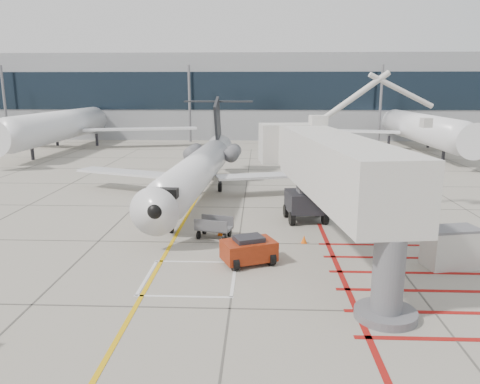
{
  "coord_description": "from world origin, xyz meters",
  "views": [
    {
      "loc": [
        1.12,
        -21.02,
        8.56
      ],
      "look_at": [
        0.0,
        6.0,
        2.5
      ],
      "focal_mm": 35.0,
      "sensor_mm": 36.0,
      "label": 1
    }
  ],
  "objects": [
    {
      "name": "ground_power_unit",
      "position": [
        10.48,
        0.92,
        0.98
      ],
      "size": [
        2.73,
        1.94,
        1.96
      ],
      "primitive_type": null,
      "rotation": [
        0.0,
        0.0,
        0.21
      ],
      "color": "beige",
      "rests_on": "ground_plane"
    },
    {
      "name": "cone_side",
      "position": [
        3.68,
        4.14,
        0.23
      ],
      "size": [
        0.33,
        0.33,
        0.46
      ],
      "primitive_type": "cone",
      "color": "#F35F0C",
      "rests_on": "ground_plane"
    },
    {
      "name": "bg_aircraft_c",
      "position": [
        22.83,
        46.0,
        5.69
      ],
      "size": [
        34.15,
        37.95,
        11.38
      ],
      "primitive_type": null,
      "color": "silver",
      "rests_on": "ground_plane"
    },
    {
      "name": "jet_bridge",
      "position": [
        5.03,
        2.4,
        4.07
      ],
      "size": [
        12.27,
        21.46,
        8.14
      ],
      "primitive_type": null,
      "rotation": [
        0.0,
        0.0,
        0.13
      ],
      "color": "silver",
      "rests_on": "ground_plane"
    },
    {
      "name": "baggage_cart",
      "position": [
        -1.46,
        4.9,
        0.63
      ],
      "size": [
        2.25,
        1.73,
        1.26
      ],
      "primitive_type": null,
      "rotation": [
        0.0,
        0.0,
        -0.26
      ],
      "color": "#4F4F53",
      "rests_on": "ground_plane"
    },
    {
      "name": "terminal_building",
      "position": [
        10.0,
        70.0,
        7.0
      ],
      "size": [
        180.0,
        28.0,
        14.0
      ],
      "primitive_type": "cube",
      "color": "gray",
      "rests_on": "ground_plane"
    },
    {
      "name": "regional_jet",
      "position": [
        -3.77,
        12.39,
        3.73
      ],
      "size": [
        24.02,
        29.6,
        7.46
      ],
      "primitive_type": null,
      "rotation": [
        0.0,
        0.0,
        -0.05
      ],
      "color": "silver",
      "rests_on": "ground_plane"
    },
    {
      "name": "terminal_glass_band",
      "position": [
        10.0,
        55.95,
        8.0
      ],
      "size": [
        180.0,
        0.1,
        6.0
      ],
      "primitive_type": "cube",
      "color": "black",
      "rests_on": "ground_plane"
    },
    {
      "name": "cone_nose",
      "position": [
        -1.15,
        5.4,
        0.22
      ],
      "size": [
        0.32,
        0.32,
        0.44
      ],
      "primitive_type": "cone",
      "color": "#FF600D",
      "rests_on": "ground_plane"
    },
    {
      "name": "pushback_tug",
      "position": [
        0.64,
        0.91,
        0.74
      ],
      "size": [
        2.97,
        2.46,
        1.49
      ],
      "primitive_type": null,
      "rotation": [
        0.0,
        0.0,
        0.4
      ],
      "color": "maroon",
      "rests_on": "ground_plane"
    },
    {
      "name": "ground_plane",
      "position": [
        0.0,
        0.0,
        0.0
      ],
      "size": [
        260.0,
        260.0,
        0.0
      ],
      "primitive_type": "plane",
      "color": "gray",
      "rests_on": "ground"
    },
    {
      "name": "bg_aircraft_b",
      "position": [
        -26.23,
        46.0,
        6.05
      ],
      "size": [
        36.27,
        40.3,
        12.09
      ],
      "primitive_type": null,
      "color": "silver",
      "rests_on": "ground_plane"
    }
  ]
}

